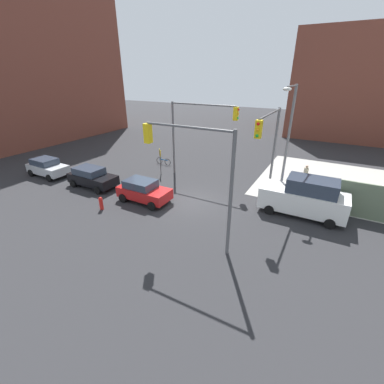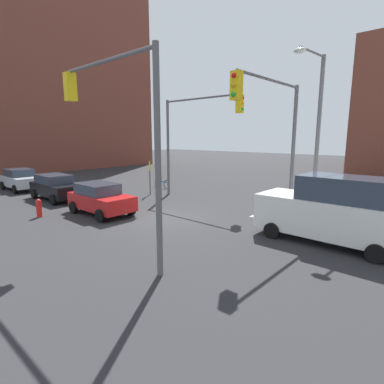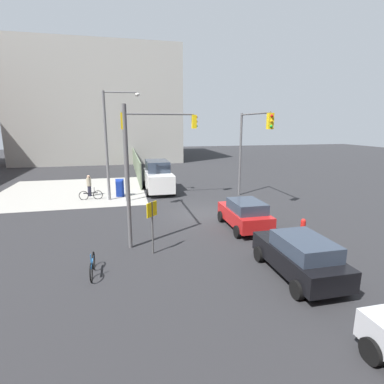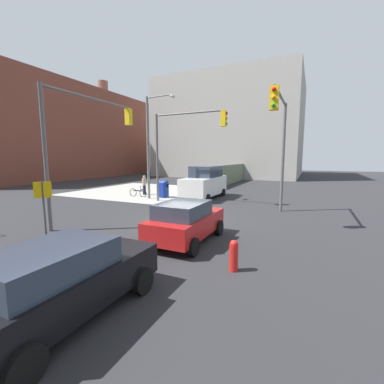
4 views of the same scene
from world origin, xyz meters
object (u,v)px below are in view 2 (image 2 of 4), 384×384
Objects in this scene: pedestrian_crossing at (354,197)px; bicycle_at_crosswalk at (162,184)px; coupe_silver at (21,179)px; traffic_signal_se_corner at (116,119)px; bicycle_leaning_on_fence at (329,204)px; traffic_signal_nw_corner at (194,127)px; van_white_delivery at (333,210)px; street_lamp_corner at (315,124)px; traffic_signal_ne_corner at (275,123)px; hatchback_red at (100,198)px; mailbox_blue at (328,205)px; fire_hydrant at (39,208)px; sedan_black at (56,187)px.

bicycle_at_crosswalk is (-13.60, -1.40, -0.55)m from pedestrian_crossing.
traffic_signal_se_corner is at bearing -8.91° from coupe_silver.
bicycle_leaning_on_fence is 12.46m from bicycle_at_crosswalk.
bicycle_leaning_on_fence is 1.00× the size of bicycle_at_crosswalk.
traffic_signal_se_corner is 3.71× the size of bicycle_at_crosswalk.
traffic_signal_nw_corner reaches higher than van_white_delivery.
street_lamp_corner is at bearing 121.11° from van_white_delivery.
coupe_silver is at bearing -167.33° from traffic_signal_ne_corner.
mailbox_blue is at bearing 35.59° from hatchback_red.
van_white_delivery is (21.68, 3.65, 0.44)m from coupe_silver.
traffic_signal_nw_corner is 6.91× the size of fire_hydrant.
coupe_silver is at bearing -152.47° from traffic_signal_nw_corner.
pedestrian_crossing is at bearing 9.62° from bicycle_leaning_on_fence.
street_lamp_corner reaches higher than traffic_signal_ne_corner.
traffic_signal_se_corner is 13.16m from pedestrian_crossing.
street_lamp_corner reaches higher than hatchback_red.
traffic_signal_se_corner is at bearing -105.58° from traffic_signal_ne_corner.
bicycle_at_crosswalk is at bearing 163.49° from van_white_delivery.
traffic_signal_ne_corner is 6.91× the size of fire_hydrant.
traffic_signal_ne_corner reaches higher than fire_hydrant.
traffic_signal_se_corner is at bearing -62.36° from traffic_signal_nw_corner.
mailbox_blue is 21.63m from coupe_silver.
sedan_black reaches higher than bicycle_at_crosswalk.
coupe_silver is (-9.32, 2.35, 0.36)m from fire_hydrant.
sedan_black reaches higher than fire_hydrant.
traffic_signal_nw_corner and traffic_signal_se_corner have the same top height.
hatchback_red is at bearing 34.56° from pedestrian_crossing.
traffic_signal_se_corner is 14.71m from bicycle_at_crosswalk.
traffic_signal_nw_corner is 7.40m from hatchback_red.
coupe_silver is (-19.49, -7.28, -3.86)m from street_lamp_corner.
mailbox_blue is 0.82× the size of bicycle_leaning_on_fence.
street_lamp_corner is at bearing 40.53° from hatchback_red.
coupe_silver is 21.88m from bicycle_leaning_on_fence.
coupe_silver is 2.23× the size of bicycle_at_crosswalk.
traffic_signal_se_corner is at bearing -2.27° from fire_hydrant.
street_lamp_corner is 11.68m from hatchback_red.
pedestrian_crossing reaches higher than coupe_silver.
mailbox_blue is at bearing -4.40° from bicycle_at_crosswalk.
street_lamp_corner is (7.30, 0.93, 0.03)m from traffic_signal_nw_corner.
bicycle_at_crosswalk is (-11.30, 3.62, -4.29)m from traffic_signal_ne_corner.
traffic_signal_nw_corner is 1.00× the size of traffic_signal_ne_corner.
pedestrian_crossing is at bearing 75.96° from mailbox_blue.
pedestrian_crossing is (15.50, 9.03, 0.05)m from sedan_black.
traffic_signal_ne_corner is 4.98m from mailbox_blue.
fire_hydrant is at bearing -154.11° from van_white_delivery.
hatchback_red is at bearing -99.84° from traffic_signal_nw_corner.
traffic_signal_se_corner reaches higher than pedestrian_crossing.
traffic_signal_nw_corner is at bearing -176.56° from mailbox_blue.
coupe_silver is (-5.61, -0.22, -0.00)m from sedan_black.
van_white_delivery is (16.07, 3.43, 0.44)m from sedan_black.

